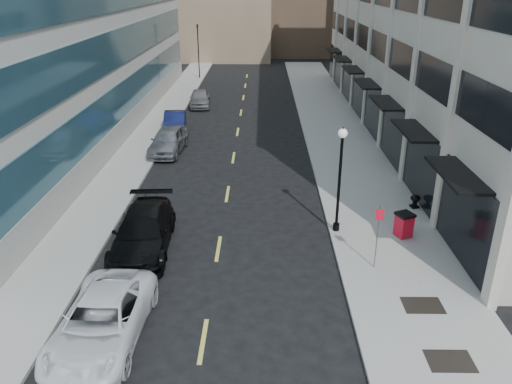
{
  "coord_description": "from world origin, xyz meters",
  "views": [
    {
      "loc": [
        1.88,
        -10.92,
        10.79
      ],
      "look_at": [
        1.62,
        9.48,
        2.06
      ],
      "focal_mm": 35.0,
      "sensor_mm": 36.0,
      "label": 1
    }
  ],
  "objects_px": {
    "traffic_signal": "(197,28)",
    "sign_post": "(378,229)",
    "car_silver_sedan": "(168,140)",
    "car_blue_sedan": "(175,122)",
    "urn_planter": "(415,200)",
    "car_white_van": "(102,321)",
    "car_black_pickup": "(143,231)",
    "trash_bin": "(404,224)",
    "car_grey_sedan": "(200,98)",
    "lamppost": "(340,171)"
  },
  "relations": [
    {
      "from": "traffic_signal",
      "to": "car_black_pickup",
      "type": "bearing_deg",
      "value": -86.71
    },
    {
      "from": "traffic_signal",
      "to": "urn_planter",
      "type": "distance_m",
      "value": 39.32
    },
    {
      "from": "car_black_pickup",
      "to": "lamppost",
      "type": "xyz_separation_m",
      "value": [
        8.5,
        1.57,
        2.21
      ]
    },
    {
      "from": "traffic_signal",
      "to": "car_silver_sedan",
      "type": "distance_m",
      "value": 27.46
    },
    {
      "from": "car_blue_sedan",
      "to": "trash_bin",
      "type": "bearing_deg",
      "value": -58.7
    },
    {
      "from": "car_white_van",
      "to": "car_silver_sedan",
      "type": "relative_size",
      "value": 1.1
    },
    {
      "from": "car_black_pickup",
      "to": "urn_planter",
      "type": "xyz_separation_m",
      "value": [
        12.8,
        4.1,
        -0.27
      ]
    },
    {
      "from": "car_black_pickup",
      "to": "car_blue_sedan",
      "type": "height_order",
      "value": "car_black_pickup"
    },
    {
      "from": "sign_post",
      "to": "car_white_van",
      "type": "bearing_deg",
      "value": -152.08
    },
    {
      "from": "traffic_signal",
      "to": "car_white_van",
      "type": "bearing_deg",
      "value": -87.14
    },
    {
      "from": "car_black_pickup",
      "to": "sign_post",
      "type": "xyz_separation_m",
      "value": [
        9.6,
        -1.62,
        1.04
      ]
    },
    {
      "from": "sign_post",
      "to": "trash_bin",
      "type": "bearing_deg",
      "value": 58.86
    },
    {
      "from": "sign_post",
      "to": "urn_planter",
      "type": "bearing_deg",
      "value": 64.18
    },
    {
      "from": "traffic_signal",
      "to": "lamppost",
      "type": "bearing_deg",
      "value": -74.32
    },
    {
      "from": "trash_bin",
      "to": "lamppost",
      "type": "height_order",
      "value": "lamppost"
    },
    {
      "from": "car_grey_sedan",
      "to": "sign_post",
      "type": "bearing_deg",
      "value": -75.24
    },
    {
      "from": "car_black_pickup",
      "to": "sign_post",
      "type": "distance_m",
      "value": 9.79
    },
    {
      "from": "car_white_van",
      "to": "urn_planter",
      "type": "bearing_deg",
      "value": 40.1
    },
    {
      "from": "car_silver_sedan",
      "to": "lamppost",
      "type": "relative_size",
      "value": 1.01
    },
    {
      "from": "urn_planter",
      "to": "car_silver_sedan",
      "type": "bearing_deg",
      "value": 147.44
    },
    {
      "from": "car_silver_sedan",
      "to": "urn_planter",
      "type": "distance_m",
      "value": 16.61
    },
    {
      "from": "car_silver_sedan",
      "to": "trash_bin",
      "type": "height_order",
      "value": "car_silver_sedan"
    },
    {
      "from": "car_black_pickup",
      "to": "sign_post",
      "type": "bearing_deg",
      "value": -12.69
    },
    {
      "from": "car_silver_sedan",
      "to": "sign_post",
      "type": "distance_m",
      "value": 18.23
    },
    {
      "from": "sign_post",
      "to": "car_grey_sedan",
      "type": "bearing_deg",
      "value": 113.56
    },
    {
      "from": "sign_post",
      "to": "car_black_pickup",
      "type": "bearing_deg",
      "value": 173.89
    },
    {
      "from": "car_silver_sedan",
      "to": "car_blue_sedan",
      "type": "bearing_deg",
      "value": 98.62
    },
    {
      "from": "traffic_signal",
      "to": "trash_bin",
      "type": "xyz_separation_m",
      "value": [
        13.71,
        -39.02,
        -4.96
      ]
    },
    {
      "from": "sign_post",
      "to": "car_blue_sedan",
      "type": "bearing_deg",
      "value": 123.01
    },
    {
      "from": "sign_post",
      "to": "urn_planter",
      "type": "distance_m",
      "value": 6.68
    },
    {
      "from": "urn_planter",
      "to": "car_grey_sedan",
      "type": "bearing_deg",
      "value": 121.15
    },
    {
      "from": "trash_bin",
      "to": "sign_post",
      "type": "distance_m",
      "value": 3.38
    },
    {
      "from": "car_blue_sedan",
      "to": "traffic_signal",
      "type": "bearing_deg",
      "value": 85.88
    },
    {
      "from": "trash_bin",
      "to": "urn_planter",
      "type": "height_order",
      "value": "trash_bin"
    },
    {
      "from": "traffic_signal",
      "to": "lamppost",
      "type": "distance_m",
      "value": 40.04
    },
    {
      "from": "car_grey_sedan",
      "to": "lamppost",
      "type": "xyz_separation_m",
      "value": [
        9.12,
        -24.73,
        2.27
      ]
    },
    {
      "from": "car_grey_sedan",
      "to": "trash_bin",
      "type": "distance_m",
      "value": 28.0
    },
    {
      "from": "car_grey_sedan",
      "to": "traffic_signal",
      "type": "bearing_deg",
      "value": 91.61
    },
    {
      "from": "traffic_signal",
      "to": "sign_post",
      "type": "bearing_deg",
      "value": -74.05
    },
    {
      "from": "car_black_pickup",
      "to": "car_grey_sedan",
      "type": "bearing_deg",
      "value": 88.22
    },
    {
      "from": "car_white_van",
      "to": "car_grey_sedan",
      "type": "relative_size",
      "value": 1.22
    },
    {
      "from": "sign_post",
      "to": "lamppost",
      "type": "bearing_deg",
      "value": 112.49
    },
    {
      "from": "car_white_van",
      "to": "urn_planter",
      "type": "xyz_separation_m",
      "value": [
        12.8,
        10.08,
        -0.2
      ]
    },
    {
      "from": "car_blue_sedan",
      "to": "sign_post",
      "type": "bearing_deg",
      "value": -66.39
    },
    {
      "from": "car_black_pickup",
      "to": "urn_planter",
      "type": "distance_m",
      "value": 13.44
    },
    {
      "from": "traffic_signal",
      "to": "urn_planter",
      "type": "relative_size",
      "value": 10.12
    },
    {
      "from": "car_blue_sedan",
      "to": "trash_bin",
      "type": "height_order",
      "value": "car_blue_sedan"
    },
    {
      "from": "car_blue_sedan",
      "to": "lamppost",
      "type": "relative_size",
      "value": 0.91
    },
    {
      "from": "car_white_van",
      "to": "lamppost",
      "type": "relative_size",
      "value": 1.12
    },
    {
      "from": "sign_post",
      "to": "traffic_signal",
      "type": "bearing_deg",
      "value": 109.39
    }
  ]
}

